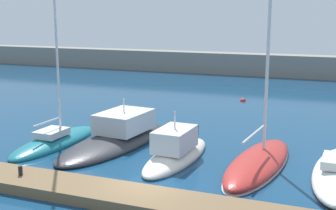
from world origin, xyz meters
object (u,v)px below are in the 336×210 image
at_px(mooring_buoy_red, 243,101).
at_px(sailboat_teal_nearest, 55,140).
at_px(sailboat_red_fourth, 258,160).
at_px(dock_bollard, 20,170).
at_px(motorboat_charcoal_second, 117,137).
at_px(motorboat_ivory_third, 176,152).

bearing_deg(mooring_buoy_red, sailboat_teal_nearest, -113.64).
bearing_deg(sailboat_teal_nearest, sailboat_red_fourth, -86.65).
bearing_deg(dock_bollard, sailboat_teal_nearest, 112.22).
bearing_deg(sailboat_red_fourth, mooring_buoy_red, 19.94).
bearing_deg(motorboat_charcoal_second, sailboat_teal_nearest, 119.12).
distance_m(motorboat_ivory_third, dock_bollard, 8.27).
distance_m(motorboat_charcoal_second, motorboat_ivory_third, 4.79).
bearing_deg(motorboat_charcoal_second, motorboat_ivory_third, -103.61).
xyz_separation_m(sailboat_red_fourth, mooring_buoy_red, (-4.63, 17.42, -0.38)).
bearing_deg(mooring_buoy_red, sailboat_red_fourth, -75.12).
height_order(mooring_buoy_red, dock_bollard, dock_bollard).
bearing_deg(sailboat_teal_nearest, dock_bollard, -156.62).
height_order(sailboat_teal_nearest, mooring_buoy_red, sailboat_teal_nearest).
relative_size(sailboat_teal_nearest, mooring_buoy_red, 28.69).
relative_size(motorboat_ivory_third, mooring_buoy_red, 14.14).
xyz_separation_m(sailboat_teal_nearest, mooring_buoy_red, (7.83, 17.90, -0.22)).
height_order(motorboat_ivory_third, dock_bollard, motorboat_ivory_third).
distance_m(motorboat_ivory_third, sailboat_red_fourth, 4.46).
bearing_deg(sailboat_teal_nearest, motorboat_charcoal_second, -65.50).
xyz_separation_m(sailboat_red_fourth, dock_bollard, (-9.90, -6.74, 0.34)).
xyz_separation_m(motorboat_charcoal_second, sailboat_red_fourth, (8.95, -1.04, -0.04)).
xyz_separation_m(motorboat_ivory_third, mooring_buoy_red, (-0.21, 17.97, -0.45)).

